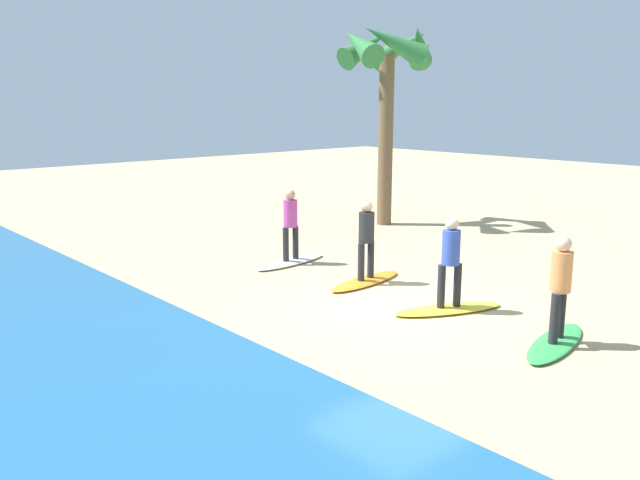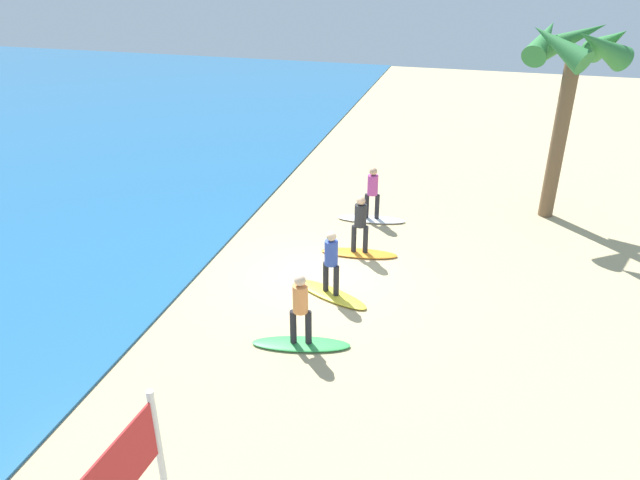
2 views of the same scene
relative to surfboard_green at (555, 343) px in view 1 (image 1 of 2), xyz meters
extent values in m
plane|color=tan|center=(2.84, 0.47, -0.04)|extent=(60.00, 60.00, 0.00)
ellipsoid|color=green|center=(0.00, 0.00, 0.00)|extent=(0.99, 2.17, 0.09)
cylinder|color=#232328|center=(-0.03, 0.16, 0.43)|extent=(0.14, 0.14, 0.78)
cylinder|color=#232328|center=(0.03, -0.16, 0.43)|extent=(0.14, 0.14, 0.78)
cylinder|color=#E58C4C|center=(0.00, 0.00, 1.14)|extent=(0.32, 0.32, 0.62)
sphere|color=beige|center=(0.00, 0.00, 1.56)|extent=(0.24, 0.24, 0.24)
ellipsoid|color=yellow|center=(2.12, -0.10, 0.00)|extent=(1.36, 2.15, 0.09)
cylinder|color=#232328|center=(2.18, 0.04, 0.43)|extent=(0.14, 0.14, 0.78)
cylinder|color=#232328|center=(2.05, -0.25, 0.43)|extent=(0.14, 0.14, 0.78)
cylinder|color=#334CAD|center=(2.12, -0.10, 1.14)|extent=(0.32, 0.32, 0.62)
sphere|color=beige|center=(2.12, -0.10, 1.56)|extent=(0.24, 0.24, 0.24)
ellipsoid|color=orange|center=(4.40, -0.32, 0.00)|extent=(0.78, 2.15, 0.09)
cylinder|color=#232328|center=(4.38, -0.16, 0.43)|extent=(0.14, 0.14, 0.78)
cylinder|color=#232328|center=(4.41, -0.48, 0.43)|extent=(0.14, 0.14, 0.78)
cylinder|color=#262628|center=(4.40, -0.32, 1.14)|extent=(0.32, 0.32, 0.62)
sphere|color=tan|center=(4.40, -0.32, 1.56)|extent=(0.24, 0.24, 0.24)
ellipsoid|color=white|center=(6.70, -0.21, 0.00)|extent=(0.78, 2.15, 0.09)
cylinder|color=#232328|center=(6.69, -0.05, 0.43)|extent=(0.14, 0.14, 0.78)
cylinder|color=#232328|center=(6.72, -0.37, 0.43)|extent=(0.14, 0.14, 0.78)
cylinder|color=#B74293|center=(6.70, -0.21, 1.14)|extent=(0.32, 0.32, 0.62)
sphere|color=tan|center=(6.70, -0.21, 1.56)|extent=(0.24, 0.24, 0.24)
cylinder|color=brown|center=(8.59, -5.43, 2.46)|extent=(0.44, 0.44, 5.01)
cone|color=#2D7538|center=(9.49, -5.43, 5.21)|extent=(0.70, 1.93, 1.40)
cone|color=#2D7538|center=(8.87, -4.58, 5.21)|extent=(2.05, 1.26, 1.40)
cone|color=#2D7538|center=(7.87, -4.90, 5.21)|extent=(1.70, 1.97, 1.40)
cone|color=#2D7538|center=(7.87, -5.96, 5.21)|extent=(1.70, 1.97, 1.40)
cone|color=#2D7538|center=(8.87, -6.29, 5.21)|extent=(2.05, 1.26, 1.40)
camera|label=1|loc=(-4.61, 9.01, 3.66)|focal=36.40mm
camera|label=2|loc=(-9.79, -3.13, 7.60)|focal=33.21mm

